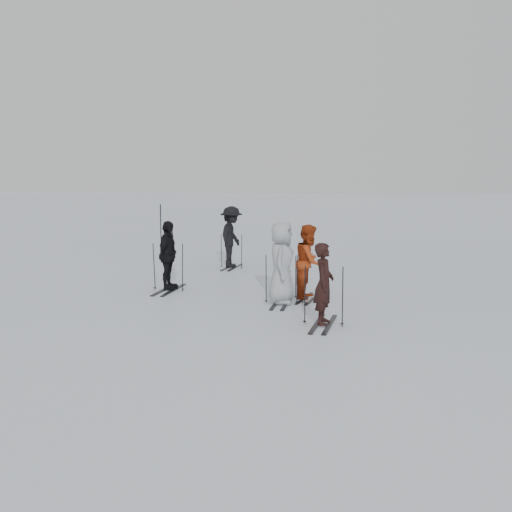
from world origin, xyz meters
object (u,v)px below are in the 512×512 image
(skier_uphill_far, at_px, (231,238))
(piste_marker, at_px, (161,229))
(skier_near_dark, at_px, (324,285))
(skier_red, at_px, (309,263))
(skier_grey, at_px, (282,264))
(skier_uphill_left, at_px, (168,256))

(skier_uphill_far, xyz_separation_m, piste_marker, (-3.09, 3.16, -0.05))
(skier_near_dark, xyz_separation_m, skier_red, (-0.31, 2.61, 0.07))
(skier_red, height_order, skier_grey, skier_grey)
(skier_red, xyz_separation_m, skier_grey, (-0.67, -0.57, 0.06))
(skier_uphill_far, distance_m, piste_marker, 4.42)
(skier_red, bearing_deg, piste_marker, 50.25)
(skier_red, xyz_separation_m, piste_marker, (-5.64, 7.95, 0.01))
(piste_marker, bearing_deg, skier_uphill_far, -45.64)
(skier_red, xyz_separation_m, skier_uphill_left, (-3.80, 0.84, -0.01))
(skier_grey, bearing_deg, skier_red, -44.06)
(skier_red, xyz_separation_m, skier_uphill_far, (-2.55, 4.79, 0.07))
(skier_uphill_left, relative_size, skier_uphill_far, 0.93)
(skier_near_dark, relative_size, skier_red, 0.93)
(skier_near_dark, xyz_separation_m, skier_grey, (-0.98, 2.05, 0.13))
(skier_grey, bearing_deg, skier_uphill_far, 25.12)
(skier_near_dark, bearing_deg, skier_uphill_far, 30.92)
(skier_red, height_order, skier_uphill_left, skier_red)
(skier_grey, xyz_separation_m, skier_uphill_far, (-1.88, 5.35, 0.01))
(skier_grey, height_order, skier_uphill_left, skier_grey)
(skier_grey, distance_m, skier_uphill_far, 5.67)
(skier_grey, height_order, skier_uphill_far, skier_uphill_far)
(skier_uphill_left, distance_m, skier_uphill_far, 4.14)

